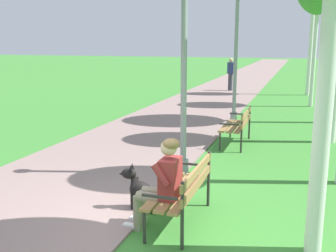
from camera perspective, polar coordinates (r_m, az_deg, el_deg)
ground_plane at (r=5.38m, az=-3.32°, el=-14.99°), size 120.00×120.00×0.00m
paved_path at (r=28.79m, az=11.11°, el=6.84°), size 3.50×60.00×0.04m
park_bench_near at (r=5.45m, az=2.27°, el=-8.74°), size 0.55×1.50×0.85m
park_bench_mid at (r=9.71m, az=9.95°, el=0.30°), size 0.55×1.50×0.85m
person_seated_on_near_bench at (r=5.19m, az=-0.83°, el=-7.82°), size 0.74×0.49×1.25m
dog_black at (r=5.93m, az=-3.27°, el=-9.62°), size 0.83×0.35×0.71m
lamp_post_near at (r=7.14m, az=2.27°, el=8.61°), size 0.24×0.24×3.90m
lamp_post_mid at (r=12.34m, az=9.61°, el=10.12°), size 0.24×0.24×4.03m
pedestrian_distant at (r=20.38m, az=8.88°, el=7.26°), size 0.32×0.22×1.65m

